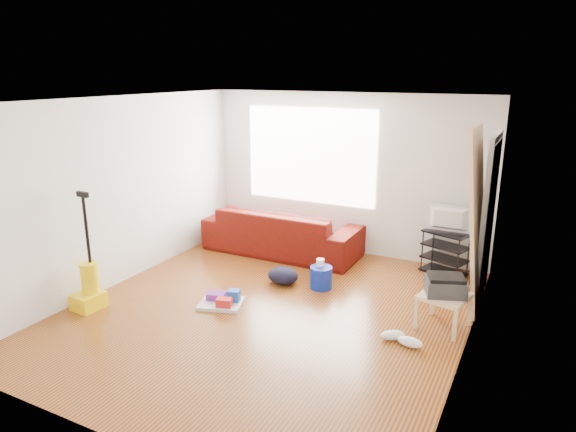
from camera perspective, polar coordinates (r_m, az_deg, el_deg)
The scene contains 13 objects.
room at distance 5.96m, azimuth -1.06°, elevation 0.73°, with size 4.51×5.01×2.51m.
sofa at distance 8.25m, azimuth -0.65°, elevation -4.03°, with size 2.46×0.96×0.72m, color black.
tv_stand at distance 7.65m, azimuth 17.04°, elevation -3.88°, with size 0.70×0.54×0.62m.
tv at distance 7.50m, azimuth 17.34°, elevation -0.36°, with size 0.65×0.08×0.37m, color black.
side_table at distance 6.08m, azimuth 16.97°, elevation -8.88°, with size 0.58×0.58×0.40m.
printer at distance 6.01m, azimuth 17.10°, elevation -7.38°, with size 0.52×0.46×0.22m.
bucket at distance 6.96m, azimuth 3.68°, elevation -7.96°, with size 0.30×0.30×0.30m, color #0C2399.
toilet_paper at distance 6.92m, azimuth 3.59°, elevation -6.33°, with size 0.11×0.11×0.10m, color white.
cleaning_tray at distance 6.50m, azimuth -7.27°, elevation -9.31°, with size 0.62×0.55×0.19m.
backpack at distance 7.08m, azimuth -0.57°, elevation -7.52°, with size 0.43×0.34×0.23m, color black.
sneakers at distance 5.75m, azimuth 12.47°, elevation -13.16°, with size 0.49×0.25×0.11m.
vacuum at distance 6.75m, azimuth -21.24°, elevation -7.38°, with size 0.32×0.36×1.45m.
door_panel at distance 6.86m, azimuth 19.39°, elevation -9.26°, with size 0.04×0.88×2.21m, color tan.
Camera 1 is at (2.78, -4.92, 2.81)m, focal length 32.00 mm.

